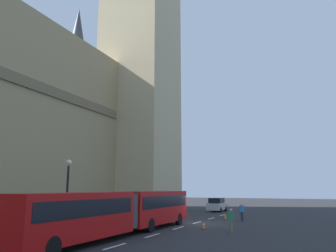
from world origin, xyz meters
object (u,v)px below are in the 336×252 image
articulated_bus (121,209)px  pedestrian_near_cones (231,220)px  street_lamp (67,189)px  traffic_cone_west (204,225)px  pedestrian_by_kerb (242,212)px  traffic_cone_middle (225,217)px  sedan_lead (217,205)px

articulated_bus → pedestrian_near_cones: (4.40, -6.58, -0.83)m
street_lamp → pedestrian_near_cones: size_ratio=3.12×
pedestrian_near_cones → articulated_bus: bearing=123.8°
traffic_cone_west → pedestrian_by_kerb: pedestrian_by_kerb is taller
traffic_cone_west → street_lamp: (-6.13, 8.54, 2.77)m
traffic_cone_middle → pedestrian_by_kerb: 2.39m
articulated_bus → traffic_cone_middle: 14.80m
sedan_lead → traffic_cone_west: sedan_lead is taller
street_lamp → pedestrian_near_cones: 12.24m
articulated_bus → sedan_lead: 25.25m
pedestrian_near_cones → pedestrian_by_kerb: (8.69, 0.97, 0.00)m
traffic_cone_west → traffic_cone_middle: size_ratio=1.00×
sedan_lead → pedestrian_near_cones: 21.94m
traffic_cone_west → pedestrian_near_cones: 2.98m
traffic_cone_middle → street_lamp: street_lamp is taller
street_lamp → pedestrian_by_kerb: size_ratio=3.12×
pedestrian_by_kerb → traffic_cone_west: bearing=167.8°
sedan_lead → street_lamp: (-25.56, 4.22, 2.14)m
articulated_bus → traffic_cone_west: size_ratio=32.20×
street_lamp → pedestrian_by_kerb: (13.41, -10.11, -2.14)m
street_lamp → pedestrian_by_kerb: street_lamp is taller
articulated_bus → street_lamp: bearing=94.1°
sedan_lead → pedestrian_by_kerb: 13.50m
traffic_cone_west → street_lamp: bearing=125.7°
articulated_bus → pedestrian_by_kerb: articulated_bus is taller
sedan_lead → street_lamp: street_lamp is taller
sedan_lead → pedestrian_near_cones: size_ratio=2.60×
traffic_cone_west → articulated_bus: bearing=145.2°
traffic_cone_middle → pedestrian_near_cones: bearing=-163.4°
traffic_cone_west → pedestrian_by_kerb: (7.28, -1.58, 0.63)m
articulated_bus → traffic_cone_west: articulated_bus is taller
traffic_cone_west → pedestrian_near_cones: (-1.41, -2.55, 0.63)m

